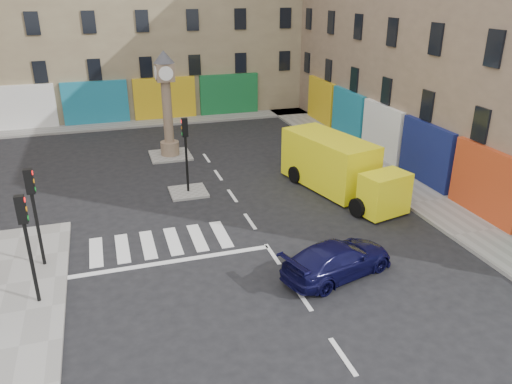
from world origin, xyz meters
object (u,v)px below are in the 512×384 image
clock_pillar (166,98)px  yellow_van (338,167)px  traffic_light_left_near (26,233)px  navy_sedan (338,259)px  traffic_light_island (186,143)px  traffic_light_left_far (33,202)px

clock_pillar → yellow_van: clock_pillar is taller
traffic_light_left_near → clock_pillar: (6.30, 13.80, 0.93)m
clock_pillar → navy_sedan: size_ratio=1.40×
clock_pillar → navy_sedan: clock_pillar is taller
traffic_light_island → navy_sedan: 10.00m
traffic_light_island → clock_pillar: size_ratio=0.61×
traffic_light_left_near → yellow_van: 14.70m
yellow_van → clock_pillar: bearing=118.5°
traffic_light_left_far → clock_pillar: (6.30, 11.40, 0.93)m
traffic_light_left_near → traffic_light_island: size_ratio=1.00×
traffic_light_left_near → navy_sedan: 10.30m
clock_pillar → yellow_van: (7.14, -7.99, -2.23)m
traffic_light_island → yellow_van: (7.14, -1.99, -1.28)m
traffic_light_left_far → traffic_light_left_near: bearing=-90.0°
navy_sedan → yellow_van: size_ratio=0.58×
traffic_light_left_far → traffic_light_island: (6.30, 5.40, -0.03)m
traffic_light_left_near → clock_pillar: 15.19m
traffic_light_left_far → clock_pillar: size_ratio=0.61×
traffic_light_left_far → navy_sedan: bearing=-20.1°
traffic_light_left_near → clock_pillar: clock_pillar is taller
yellow_van → traffic_light_left_near: bearing=-169.9°
clock_pillar → traffic_light_left_far: bearing=-118.9°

